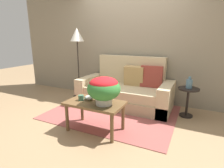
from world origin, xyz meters
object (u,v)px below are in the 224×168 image
coffee_table (95,106)px  table_vase (189,83)px  potted_plant (104,88)px  floor_lamp (77,41)px  side_table (188,97)px  snack_bowl (89,97)px  couch (126,91)px  coffee_mug (81,98)px

coffee_table → table_vase: (1.27, 1.21, 0.23)m
coffee_table → potted_plant: 0.37m
table_vase → floor_lamp: bearing=178.3°
side_table → potted_plant: bearing=-131.4°
side_table → potted_plant: size_ratio=1.12×
coffee_table → side_table: (1.27, 1.21, -0.03)m
side_table → snack_bowl: size_ratio=3.70×
couch → coffee_table: (-0.02, -1.28, 0.09)m
table_vase → coffee_table: bearing=-136.2°
potted_plant → snack_bowl: size_ratio=3.30×
coffee_mug → potted_plant: bearing=-0.1°
coffee_mug → side_table: bearing=39.5°
coffee_mug → snack_bowl: size_ratio=0.85×
floor_lamp → snack_bowl: size_ratio=11.20×
floor_lamp → potted_plant: bearing=-43.0°
side_table → snack_bowl: bearing=-140.5°
couch → snack_bowl: size_ratio=13.23×
coffee_table → side_table: bearing=43.7°
floor_lamp → potted_plant: floor_lamp is taller
coffee_mug → floor_lamp: bearing=127.3°
potted_plant → coffee_mug: potted_plant is taller
coffee_table → coffee_mug: (-0.23, -0.03, 0.11)m
snack_bowl → couch: bearing=82.8°
coffee_mug → table_vase: 1.95m
coffee_table → floor_lamp: (-1.24, 1.29, 0.96)m
side_table → table_vase: 0.26m
potted_plant → floor_lamp: bearing=137.0°
couch → coffee_table: bearing=-91.0°
floor_lamp → potted_plant: (1.41, -1.32, -0.64)m
coffee_table → coffee_mug: size_ratio=7.06×
side_table → table_vase: bearing=129.3°
coffee_mug → snack_bowl: (0.10, 0.08, -0.00)m
floor_lamp → snack_bowl: 1.86m
floor_lamp → coffee_mug: bearing=-52.7°
snack_bowl → side_table: bearing=39.5°
couch → snack_bowl: (-0.16, -1.23, 0.20)m
floor_lamp → couch: bearing=-0.2°
side_table → potted_plant: 1.69m
couch → floor_lamp: 1.64m
snack_bowl → table_vase: size_ratio=0.70×
floor_lamp → snack_bowl: (1.10, -1.23, -0.85)m
side_table → snack_bowl: 1.82m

